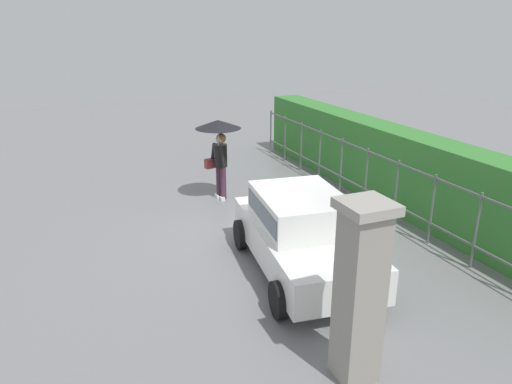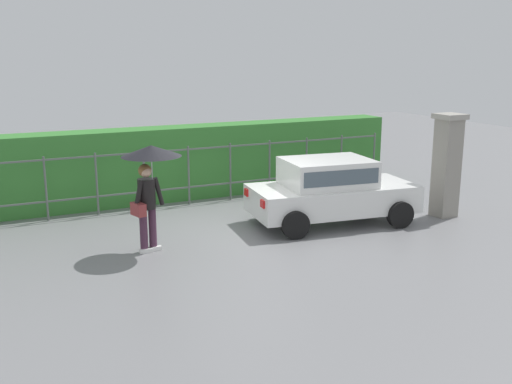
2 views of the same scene
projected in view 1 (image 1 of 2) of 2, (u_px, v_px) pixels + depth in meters
ground_plane at (258, 229)px, 10.59m from camera, size 40.00×40.00×0.00m
car at (301, 230)px, 8.56m from camera, size 3.89×2.23×1.48m
pedestrian at (219, 138)px, 11.87m from camera, size 1.14×1.14×2.09m
gate_pillar at (360, 292)px, 5.77m from camera, size 0.60×0.60×2.42m
fence_section at (366, 175)px, 11.63m from camera, size 11.51×0.05×1.50m
hedge_row at (393, 167)px, 11.88m from camera, size 12.46×0.90×1.90m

